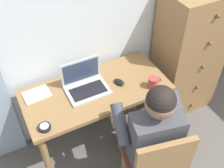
# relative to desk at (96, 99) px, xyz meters

# --- Properties ---
(wall_back) EXTENTS (4.80, 0.05, 2.50)m
(wall_back) POSITION_rel_desk_xyz_m (0.42, 0.35, 0.64)
(wall_back) COLOR silver
(wall_back) RESTS_ON ground_plane
(desk) EXTENTS (1.21, 0.57, 0.73)m
(desk) POSITION_rel_desk_xyz_m (0.00, 0.00, 0.00)
(desk) COLOR olive
(desk) RESTS_ON ground_plane
(dresser) EXTENTS (0.61, 0.44, 1.33)m
(dresser) POSITION_rel_desk_xyz_m (1.04, 0.09, 0.05)
(dresser) COLOR olive
(dresser) RESTS_ON ground_plane
(chair) EXTENTS (0.49, 0.48, 0.86)m
(chair) POSITION_rel_desk_xyz_m (0.17, -0.68, -0.14)
(chair) COLOR brown
(chair) RESTS_ON ground_plane
(person_seated) EXTENTS (0.61, 0.64, 1.18)m
(person_seated) POSITION_rel_desk_xyz_m (0.21, -0.50, 0.05)
(person_seated) COLOR #4C4C4C
(person_seated) RESTS_ON ground_plane
(laptop) EXTENTS (0.34, 0.25, 0.24)m
(laptop) POSITION_rel_desk_xyz_m (-0.07, 0.05, 0.17)
(laptop) COLOR #B7BABF
(laptop) RESTS_ON desk
(computer_mouse) EXTENTS (0.09, 0.11, 0.03)m
(computer_mouse) POSITION_rel_desk_xyz_m (0.20, -0.03, 0.13)
(computer_mouse) COLOR black
(computer_mouse) RESTS_ON desk
(desk_clock) EXTENTS (0.09, 0.09, 0.03)m
(desk_clock) POSITION_rel_desk_xyz_m (-0.50, -0.20, 0.13)
(desk_clock) COLOR black
(desk_clock) RESTS_ON desk
(notebook_pad) EXTENTS (0.22, 0.16, 0.01)m
(notebook_pad) POSITION_rel_desk_xyz_m (-0.45, 0.16, 0.12)
(notebook_pad) COLOR silver
(notebook_pad) RESTS_ON desk
(coffee_mug) EXTENTS (0.12, 0.08, 0.09)m
(coffee_mug) POSITION_rel_desk_xyz_m (0.44, -0.19, 0.16)
(coffee_mug) COLOR #9E3D38
(coffee_mug) RESTS_ON desk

